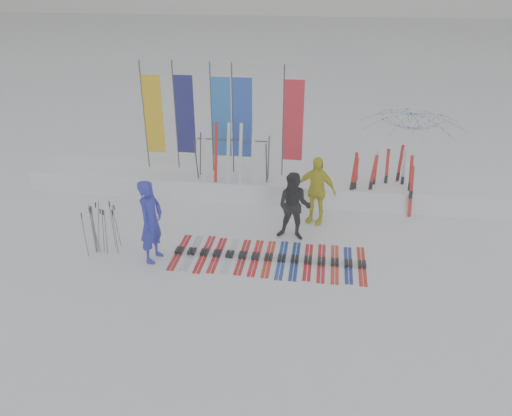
% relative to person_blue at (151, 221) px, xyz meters
% --- Properties ---
extents(ground, '(120.00, 120.00, 0.00)m').
position_rel_person_blue_xyz_m(ground, '(2.05, -0.61, -0.99)').
color(ground, white).
rests_on(ground, ground).
extents(snow_bank, '(14.00, 1.60, 0.60)m').
position_rel_person_blue_xyz_m(snow_bank, '(2.05, 3.99, -0.69)').
color(snow_bank, white).
rests_on(snow_bank, ground).
extents(person_blue, '(0.61, 0.80, 1.98)m').
position_rel_person_blue_xyz_m(person_blue, '(0.00, 0.00, 0.00)').
color(person_blue, '#1C24A8').
rests_on(person_blue, ground).
extents(person_black, '(0.92, 0.76, 1.74)m').
position_rel_person_blue_xyz_m(person_black, '(3.13, 1.45, -0.12)').
color(person_black, black).
rests_on(person_black, ground).
extents(person_yellow, '(1.16, 0.78, 1.84)m').
position_rel_person_blue_xyz_m(person_yellow, '(3.63, 2.42, -0.07)').
color(person_yellow, '#D1CC0D').
rests_on(person_yellow, ground).
extents(tent_canopy, '(3.32, 3.37, 2.66)m').
position_rel_person_blue_xyz_m(tent_canopy, '(6.14, 4.38, 0.34)').
color(tent_canopy, white).
rests_on(tent_canopy, ground).
extents(ski_row, '(4.47, 1.70, 0.07)m').
position_rel_person_blue_xyz_m(ski_row, '(2.64, 0.37, -0.96)').
color(ski_row, '#AE0D12').
rests_on(ski_row, ground).
extents(pole_cluster, '(0.65, 0.79, 1.25)m').
position_rel_person_blue_xyz_m(pole_cluster, '(-1.31, 0.14, -0.39)').
color(pole_cluster, '#595B60').
rests_on(pole_cluster, ground).
extents(feather_flags, '(4.68, 0.21, 3.20)m').
position_rel_person_blue_xyz_m(feather_flags, '(0.68, 4.16, 1.25)').
color(feather_flags, '#383A3F').
rests_on(feather_flags, ground).
extents(ski_rack, '(2.04, 0.80, 1.23)m').
position_rel_person_blue_xyz_m(ski_rack, '(1.21, 3.59, 0.39)').
color(ski_rack, '#383A3F').
rests_on(ski_rack, ground).
extents(upright_skis, '(1.65, 1.06, 1.69)m').
position_rel_person_blue_xyz_m(upright_skis, '(5.40, 3.66, -0.21)').
color(upright_skis, silver).
rests_on(upright_skis, ground).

